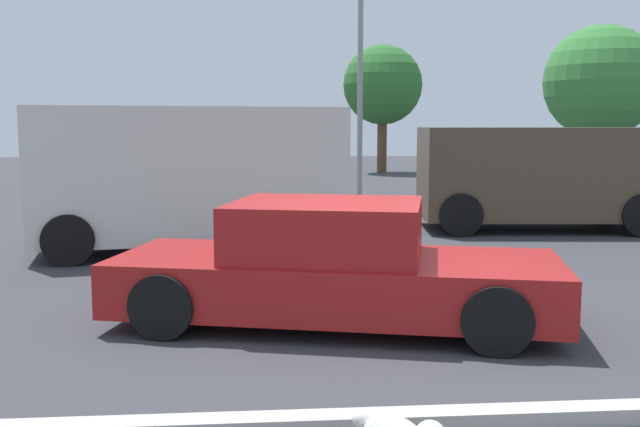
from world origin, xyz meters
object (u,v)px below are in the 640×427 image
(van_white, at_px, (189,174))
(suv_dark, at_px, (538,174))
(light_post_mid, at_px, (361,21))
(sedan_foreground, at_px, (333,268))
(pedestrian, at_px, (252,177))

(van_white, xyz_separation_m, suv_dark, (6.55, 1.74, -0.16))
(van_white, xyz_separation_m, light_post_mid, (3.77, 6.95, 3.45))
(light_post_mid, bearing_deg, van_white, -118.44)
(sedan_foreground, distance_m, pedestrian, 6.93)
(suv_dark, bearing_deg, pedestrian, 0.69)
(van_white, relative_size, pedestrian, 2.98)
(van_white, bearing_deg, suv_dark, -175.11)
(van_white, height_order, suv_dark, van_white)
(light_post_mid, bearing_deg, sedan_foreground, -99.14)
(sedan_foreground, distance_m, suv_dark, 7.92)
(van_white, xyz_separation_m, pedestrian, (1.00, 2.22, -0.21))
(van_white, bearing_deg, pedestrian, -124.22)
(van_white, distance_m, suv_dark, 6.78)
(sedan_foreground, height_order, suv_dark, suv_dark)
(pedestrian, bearing_deg, sedan_foreground, -36.05)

